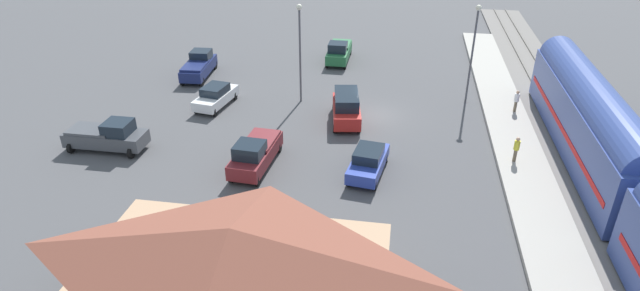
{
  "coord_description": "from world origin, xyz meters",
  "views": [
    {
      "loc": [
        -1.84,
        36.82,
        17.18
      ],
      "look_at": [
        3.0,
        7.33,
        1.0
      ],
      "focal_mm": 29.36,
      "sensor_mm": 36.0,
      "label": 1
    }
  ],
  "objects_px": {
    "station_building": "(235,280)",
    "sedan_white": "(216,96)",
    "light_pole_near_platform": "(474,43)",
    "light_pole_lot_center": "(300,42)",
    "pickup_green": "(339,51)",
    "sedan_blue": "(368,161)",
    "pickup_navy": "(199,66)",
    "suv_red": "(346,107)",
    "pedestrian_on_platform": "(517,100)",
    "pickup_charcoal": "(107,136)",
    "pickup_maroon": "(255,153)",
    "pedestrian_waiting_far": "(516,148)"
  },
  "relations": [
    {
      "from": "pedestrian_on_platform",
      "to": "pickup_green",
      "type": "relative_size",
      "value": 0.32
    },
    {
      "from": "pedestrian_on_platform",
      "to": "pickup_maroon",
      "type": "xyz_separation_m",
      "value": [
        17.58,
        10.85,
        -0.25
      ]
    },
    {
      "from": "sedan_blue",
      "to": "suv_red",
      "type": "xyz_separation_m",
      "value": [
        2.24,
        -7.3,
        0.27
      ]
    },
    {
      "from": "light_pole_near_platform",
      "to": "light_pole_lot_center",
      "type": "xyz_separation_m",
      "value": [
        13.28,
        1.97,
        0.0
      ]
    },
    {
      "from": "pedestrian_on_platform",
      "to": "pedestrian_waiting_far",
      "type": "height_order",
      "value": "same"
    },
    {
      "from": "pedestrian_on_platform",
      "to": "sedan_white",
      "type": "xyz_separation_m",
      "value": [
        23.26,
        2.14,
        -0.4
      ]
    },
    {
      "from": "pickup_charcoal",
      "to": "light_pole_near_platform",
      "type": "distance_m",
      "value": 27.65
    },
    {
      "from": "pickup_navy",
      "to": "sedan_white",
      "type": "distance_m",
      "value": 7.19
    },
    {
      "from": "pedestrian_on_platform",
      "to": "sedan_blue",
      "type": "relative_size",
      "value": 0.36
    },
    {
      "from": "station_building",
      "to": "light_pole_near_platform",
      "type": "relative_size",
      "value": 1.6
    },
    {
      "from": "pickup_green",
      "to": "sedan_blue",
      "type": "height_order",
      "value": "pickup_green"
    },
    {
      "from": "light_pole_near_platform",
      "to": "station_building",
      "type": "bearing_deg",
      "value": 66.51
    },
    {
      "from": "pickup_green",
      "to": "sedan_white",
      "type": "distance_m",
      "value": 14.8
    },
    {
      "from": "pickup_navy",
      "to": "station_building",
      "type": "bearing_deg",
      "value": 113.79
    },
    {
      "from": "pickup_charcoal",
      "to": "station_building",
      "type": "bearing_deg",
      "value": 134.33
    },
    {
      "from": "pickup_maroon",
      "to": "sedan_blue",
      "type": "relative_size",
      "value": 1.17
    },
    {
      "from": "pickup_navy",
      "to": "suv_red",
      "type": "distance_m",
      "value": 16.01
    },
    {
      "from": "pedestrian_waiting_far",
      "to": "pickup_green",
      "type": "distance_m",
      "value": 22.71
    },
    {
      "from": "pedestrian_waiting_far",
      "to": "pickup_maroon",
      "type": "xyz_separation_m",
      "value": [
        16.32,
        2.9,
        -0.25
      ]
    },
    {
      "from": "pickup_green",
      "to": "suv_red",
      "type": "bearing_deg",
      "value": 99.82
    },
    {
      "from": "pickup_navy",
      "to": "light_pole_near_platform",
      "type": "height_order",
      "value": "light_pole_near_platform"
    },
    {
      "from": "pedestrian_on_platform",
      "to": "suv_red",
      "type": "height_order",
      "value": "suv_red"
    },
    {
      "from": "pedestrian_waiting_far",
      "to": "pickup_green",
      "type": "height_order",
      "value": "pickup_green"
    },
    {
      "from": "station_building",
      "to": "pickup_navy",
      "type": "xyz_separation_m",
      "value": [
        12.28,
        -27.86,
        -1.7
      ]
    },
    {
      "from": "pickup_green",
      "to": "pickup_navy",
      "type": "xyz_separation_m",
      "value": [
        11.99,
        6.13,
        0.0
      ]
    },
    {
      "from": "sedan_blue",
      "to": "pickup_green",
      "type": "bearing_deg",
      "value": -77.57
    },
    {
      "from": "pickup_maroon",
      "to": "pickup_charcoal",
      "type": "distance_m",
      "value": 10.49
    },
    {
      "from": "pickup_charcoal",
      "to": "light_pole_lot_center",
      "type": "relative_size",
      "value": 0.68
    },
    {
      "from": "station_building",
      "to": "pickup_navy",
      "type": "bearing_deg",
      "value": -66.21
    },
    {
      "from": "sedan_white",
      "to": "light_pole_near_platform",
      "type": "distance_m",
      "value": 20.58
    },
    {
      "from": "sedan_blue",
      "to": "station_building",
      "type": "bearing_deg",
      "value": 72.31
    },
    {
      "from": "pedestrian_on_platform",
      "to": "light_pole_lot_center",
      "type": "distance_m",
      "value": 17.18
    },
    {
      "from": "pickup_charcoal",
      "to": "sedan_blue",
      "type": "distance_m",
      "value": 17.61
    },
    {
      "from": "pickup_maroon",
      "to": "pedestrian_on_platform",
      "type": "bearing_deg",
      "value": -148.32
    },
    {
      "from": "suv_red",
      "to": "light_pole_near_platform",
      "type": "relative_size",
      "value": 0.65
    },
    {
      "from": "station_building",
      "to": "sedan_white",
      "type": "relative_size",
      "value": 2.67
    },
    {
      "from": "station_building",
      "to": "sedan_white",
      "type": "height_order",
      "value": "station_building"
    },
    {
      "from": "pickup_charcoal",
      "to": "pickup_green",
      "type": "bearing_deg",
      "value": -122.72
    },
    {
      "from": "pedestrian_on_platform",
      "to": "sedan_white",
      "type": "distance_m",
      "value": 23.37
    },
    {
      "from": "pedestrian_on_platform",
      "to": "station_building",
      "type": "bearing_deg",
      "value": 58.34
    },
    {
      "from": "pickup_navy",
      "to": "sedan_white",
      "type": "relative_size",
      "value": 1.17
    },
    {
      "from": "pedestrian_on_platform",
      "to": "sedan_white",
      "type": "relative_size",
      "value": 0.36
    },
    {
      "from": "station_building",
      "to": "light_pole_lot_center",
      "type": "height_order",
      "value": "light_pole_lot_center"
    },
    {
      "from": "pedestrian_on_platform",
      "to": "pickup_maroon",
      "type": "height_order",
      "value": "pickup_maroon"
    },
    {
      "from": "pedestrian_waiting_far",
      "to": "sedan_blue",
      "type": "bearing_deg",
      "value": 15.5
    },
    {
      "from": "pickup_green",
      "to": "sedan_blue",
      "type": "distance_m",
      "value": 21.13
    },
    {
      "from": "pedestrian_waiting_far",
      "to": "sedan_white",
      "type": "xyz_separation_m",
      "value": [
        22.0,
        -5.81,
        -0.4
      ]
    },
    {
      "from": "pedestrian_waiting_far",
      "to": "suv_red",
      "type": "relative_size",
      "value": 0.33
    },
    {
      "from": "pickup_charcoal",
      "to": "suv_red",
      "type": "height_order",
      "value": "suv_red"
    },
    {
      "from": "pickup_green",
      "to": "light_pole_near_platform",
      "type": "bearing_deg",
      "value": 144.43
    }
  ]
}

